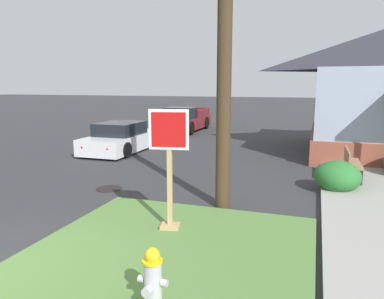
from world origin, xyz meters
TOP-DOWN VIEW (x-y plane):
  - grass_corner_patch at (2.29, 1.59)m, footprint 4.64×4.54m
  - sidewalk_strip at (5.81, 6.01)m, footprint 2.20×17.64m
  - fire_hydrant at (2.73, -0.02)m, footprint 0.38×0.34m
  - stop_sign at (1.95, 2.42)m, footprint 0.73×0.35m
  - manhole_cover at (-0.75, 4.63)m, footprint 0.70×0.70m
  - parked_sedan_white at (-3.28, 9.85)m, footprint 1.97×4.41m
  - pickup_truck_maroon at (-3.14, 17.08)m, footprint 2.11×5.15m
  - street_bench at (5.52, 7.49)m, footprint 0.42×1.56m
  - shrub_by_curb at (5.11, 6.33)m, footprint 1.18×1.18m

SIDE VIEW (x-z plane):
  - manhole_cover at x=-0.75m, z-range 0.00..0.02m
  - grass_corner_patch at x=2.29m, z-range 0.00..0.08m
  - sidewalk_strip at x=5.81m, z-range 0.00..0.12m
  - shrub_by_curb at x=5.11m, z-range 0.00..0.84m
  - fire_hydrant at x=2.73m, z-range 0.05..0.85m
  - parked_sedan_white at x=-3.28m, z-range -0.08..1.17m
  - street_bench at x=5.52m, z-range 0.16..1.01m
  - pickup_truck_maroon at x=-3.14m, z-range -0.12..1.36m
  - stop_sign at x=1.95m, z-range 0.06..2.35m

